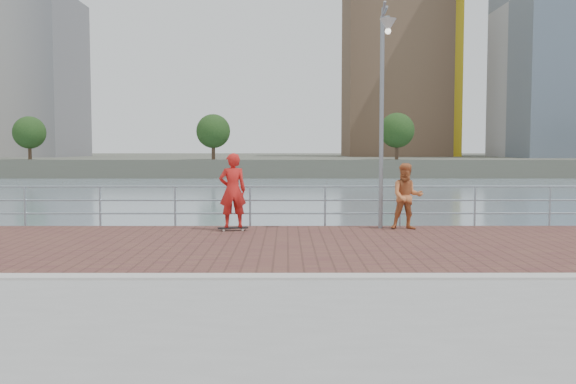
{
  "coord_description": "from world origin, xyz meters",
  "views": [
    {
      "loc": [
        -0.03,
        -10.46,
        2.17
      ],
      "look_at": [
        0.0,
        2.0,
        1.3
      ],
      "focal_mm": 40.0,
      "sensor_mm": 36.0,
      "label": 1
    }
  ],
  "objects_px": {
    "skateboarder": "(233,190)",
    "bystander": "(407,196)",
    "guardrail": "(288,201)",
    "street_lamp": "(384,76)"
  },
  "relations": [
    {
      "from": "skateboarder",
      "to": "bystander",
      "type": "relative_size",
      "value": 1.1
    },
    {
      "from": "guardrail",
      "to": "bystander",
      "type": "bearing_deg",
      "value": -13.25
    },
    {
      "from": "guardrail",
      "to": "street_lamp",
      "type": "height_order",
      "value": "street_lamp"
    },
    {
      "from": "street_lamp",
      "to": "skateboarder",
      "type": "distance_m",
      "value": 4.87
    },
    {
      "from": "guardrail",
      "to": "skateboarder",
      "type": "distance_m",
      "value": 1.78
    },
    {
      "from": "street_lamp",
      "to": "bystander",
      "type": "xyz_separation_m",
      "value": [
        0.65,
        0.18,
        -3.11
      ]
    },
    {
      "from": "street_lamp",
      "to": "skateboarder",
      "type": "xyz_separation_m",
      "value": [
        -3.89,
        -0.11,
        -2.93
      ]
    },
    {
      "from": "guardrail",
      "to": "bystander",
      "type": "height_order",
      "value": "bystander"
    },
    {
      "from": "guardrail",
      "to": "skateboarder",
      "type": "xyz_separation_m",
      "value": [
        -1.42,
        -1.02,
        0.37
      ]
    },
    {
      "from": "bystander",
      "to": "guardrail",
      "type": "bearing_deg",
      "value": 169.62
    }
  ]
}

